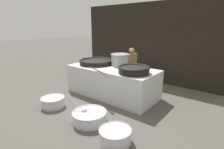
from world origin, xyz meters
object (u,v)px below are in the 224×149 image
cook (131,66)px  prep_bowl_vegetables (90,116)px  giant_wok_near (96,62)px  stock_pot (120,60)px  giant_wok_far (134,69)px  prep_bowl_extra (115,135)px  prep_bowl_meat (53,101)px

cook → prep_bowl_vegetables: (0.73, -3.16, -0.70)m
giant_wok_near → stock_pot: (0.90, 0.32, 0.14)m
giant_wok_near → cook: cook is taller
giant_wok_near → giant_wok_far: (1.86, -0.26, 0.02)m
stock_pot → prep_bowl_extra: (1.71, -2.52, -1.09)m
giant_wok_near → giant_wok_far: giant_wok_far is taller
giant_wok_near → prep_bowl_extra: 3.55m
giant_wok_far → prep_bowl_vegetables: 1.98m
giant_wok_near → prep_bowl_extra: size_ratio=1.78×
giant_wok_far → stock_pot: (-0.96, 0.58, 0.12)m
giant_wok_far → stock_pot: size_ratio=1.48×
stock_pot → prep_bowl_meat: (-0.88, -2.33, -1.09)m
stock_pot → prep_bowl_meat: 2.72m
giant_wok_far → prep_bowl_vegetables: bearing=-99.1°
stock_pot → prep_bowl_meat: stock_pot is taller
prep_bowl_vegetables → prep_bowl_extra: prep_bowl_vegetables is taller
giant_wok_far → prep_bowl_meat: (-1.84, -1.76, -0.97)m
giant_wok_near → prep_bowl_meat: (0.02, -2.01, -0.95)m
giant_wok_near → prep_bowl_extra: bearing=-40.1°
stock_pot → prep_bowl_extra: size_ratio=0.93×
cook → prep_bowl_meat: bearing=90.4°
giant_wok_near → prep_bowl_extra: (2.61, -2.20, -0.95)m
giant_wok_far → prep_bowl_extra: bearing=-68.7°
prep_bowl_meat → prep_bowl_extra: size_ratio=1.02×
giant_wok_far → prep_bowl_vegetables: size_ratio=0.85×
giant_wok_far → prep_bowl_meat: 2.72m
giant_wok_far → prep_bowl_extra: giant_wok_far is taller
stock_pot → prep_bowl_vegetables: (0.68, -2.28, -1.09)m
stock_pot → prep_bowl_extra: bearing=-55.8°
stock_pot → cook: size_ratio=0.42×
stock_pot → prep_bowl_meat: bearing=-110.6°
giant_wok_near → cook: size_ratio=0.80×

